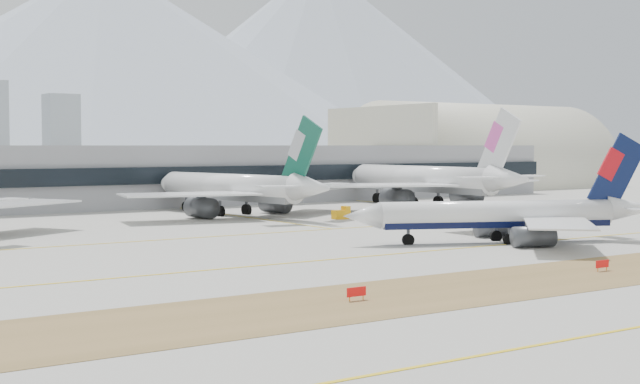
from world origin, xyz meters
TOP-DOWN VIEW (x-y plane):
  - ground at (0.00, 0.00)m, footprint 3000.00×3000.00m
  - taxiing_airliner at (29.02, -3.06)m, footprint 48.74×41.22m
  - widebody_cathay at (19.36, 66.89)m, footprint 58.51×57.95m
  - widebody_china_air at (71.14, 64.26)m, footprint 66.57×64.90m
  - terminal at (0.00, 114.84)m, footprint 280.00×43.10m
  - hangar at (154.56, 135.00)m, footprint 91.00×60.00m
  - hold_sign_left at (-21.07, -32.00)m, footprint 2.20×0.15m
  - hold_sign_right at (15.17, -32.00)m, footprint 2.20×0.15m
  - gse_c at (32.99, 47.11)m, footprint 3.55×2.00m

SIDE VIEW (x-z plane):
  - ground at x=0.00m, z-range 0.00..0.00m
  - hangar at x=154.56m, z-range -29.86..30.14m
  - hold_sign_left at x=-21.07m, z-range 0.20..1.55m
  - hold_sign_right at x=15.17m, z-range 0.20..1.55m
  - gse_c at x=32.99m, z-range -0.25..2.35m
  - taxiing_airliner at x=29.02m, z-range -4.46..12.75m
  - widebody_cathay at x=19.36m, z-range -4.96..16.21m
  - widebody_china_air at x=71.14m, z-range -5.55..18.17m
  - terminal at x=0.00m, z-range 0.00..15.00m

